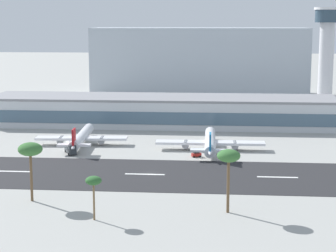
# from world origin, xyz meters

# --- Properties ---
(ground_plane) EXTENTS (1400.00, 1400.00, 0.00)m
(ground_plane) POSITION_xyz_m (0.00, 0.00, 0.00)
(ground_plane) COLOR #9E9E99
(runway_strip) EXTENTS (800.00, 38.96, 0.08)m
(runway_strip) POSITION_xyz_m (0.00, -1.71, 0.04)
(runway_strip) COLOR #262628
(runway_strip) RESTS_ON ground_plane
(runway_centreline_dash_3) EXTENTS (12.00, 1.20, 0.01)m
(runway_centreline_dash_3) POSITION_xyz_m (-41.95, -1.71, 0.09)
(runway_centreline_dash_3) COLOR white
(runway_centreline_dash_3) RESTS_ON runway_strip
(runway_centreline_dash_4) EXTENTS (12.00, 1.20, 0.01)m
(runway_centreline_dash_4) POSITION_xyz_m (-1.20, -1.71, 0.09)
(runway_centreline_dash_4) COLOR white
(runway_centreline_dash_4) RESTS_ON runway_strip
(runway_centreline_dash_5) EXTENTS (12.00, 1.20, 0.01)m
(runway_centreline_dash_5) POSITION_xyz_m (38.32, -1.71, 0.09)
(runway_centreline_dash_5) COLOR white
(runway_centreline_dash_5) RESTS_ON runway_strip
(terminal_building) EXTENTS (151.98, 30.14, 12.73)m
(terminal_building) POSITION_xyz_m (-4.53, 87.48, 6.37)
(terminal_building) COLOR silver
(terminal_building) RESTS_ON ground_plane
(control_tower) EXTENTS (13.32, 13.32, 51.97)m
(control_tower) POSITION_xyz_m (71.84, 125.57, 31.04)
(control_tower) COLOR silver
(control_tower) RESTS_ON ground_plane
(distant_hotel_block) EXTENTS (131.88, 36.25, 41.29)m
(distant_hotel_block) POSITION_xyz_m (7.37, 203.47, 20.65)
(distant_hotel_block) COLOR #A8B2BC
(distant_hotel_block) RESTS_ON ground_plane
(airliner_red_tail_gate_0) EXTENTS (34.22, 43.05, 8.99)m
(airliner_red_tail_gate_0) POSITION_xyz_m (-30.15, 39.69, 2.86)
(airliner_red_tail_gate_0) COLOR white
(airliner_red_tail_gate_0) RESTS_ON ground_plane
(airliner_blue_tail_gate_1) EXTENTS (39.00, 43.87, 9.15)m
(airliner_blue_tail_gate_1) POSITION_xyz_m (17.66, 34.93, 2.91)
(airliner_blue_tail_gate_1) COLOR silver
(airliner_blue_tail_gate_1) RESTS_ON ground_plane
(service_baggage_tug_0) EXTENTS (3.57, 2.81, 2.20)m
(service_baggage_tug_0) POSITION_xyz_m (13.22, 23.80, 1.05)
(service_baggage_tug_0) COLOR #B2231E
(service_baggage_tug_0) RESTS_ON ground_plane
(service_fuel_truck_1) EXTENTS (5.98, 8.80, 3.95)m
(service_fuel_truck_1) POSITION_xyz_m (-30.62, 25.23, 2.03)
(service_fuel_truck_1) COLOR #2D3338
(service_fuel_truck_1) RESTS_ON ground_plane
(palm_tree_0) EXTENTS (3.78, 3.78, 10.45)m
(palm_tree_0) POSITION_xyz_m (-7.54, -45.17, 9.10)
(palm_tree_0) COLOR brown
(palm_tree_0) RESTS_ON ground_plane
(palm_tree_1) EXTENTS (6.24, 6.24, 15.30)m
(palm_tree_1) POSITION_xyz_m (-26.59, -31.57, 13.28)
(palm_tree_1) COLOR brown
(palm_tree_1) RESTS_ON ground_plane
(palm_tree_2) EXTENTS (5.60, 5.60, 15.55)m
(palm_tree_2) POSITION_xyz_m (23.41, -36.78, 13.54)
(palm_tree_2) COLOR brown
(palm_tree_2) RESTS_ON ground_plane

